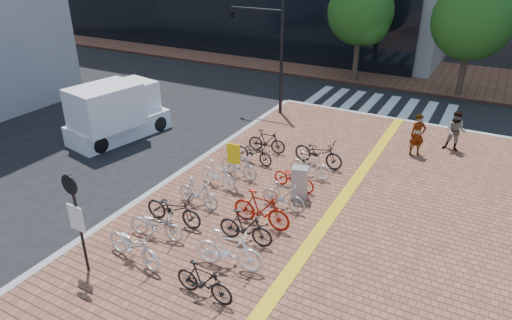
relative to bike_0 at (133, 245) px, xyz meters
The scene contains 28 objects.
ground 3.08m from the bike_0, 51.11° to the left, with size 120.00×120.00×0.00m, color black.
kerb_north 15.16m from the bike_0, 71.19° to the left, with size 14.00×0.25×0.15m, color gray.
far_sidewalk 23.42m from the bike_0, 85.38° to the left, with size 70.00×8.00×0.15m, color brown.
crosswalk 16.52m from the bike_0, 81.70° to the left, with size 7.50×4.00×0.01m.
street_trees 21.24m from the bike_0, 70.71° to the left, with size 16.20×4.60×6.35m.
bike_0 is the anchor object (origin of this frame).
bike_1 1.16m from the bike_0, 99.04° to the left, with size 0.61×1.75×0.92m, color silver.
bike_2 1.99m from the bike_0, 95.67° to the left, with size 0.68×1.94×1.02m, color black.
bike_3 3.16m from the bike_0, 92.18° to the left, with size 0.46×1.62×0.98m, color #BBBBC0.
bike_4 4.56m from the bike_0, 93.31° to the left, with size 0.46×1.62×0.97m, color white.
bike_5 5.51m from the bike_0, 89.66° to the left, with size 0.47×1.67×1.00m, color #B7B6BB.
bike_6 6.83m from the bike_0, 90.53° to the left, with size 0.58×1.67×0.88m, color black.
bike_7 7.94m from the bike_0, 90.51° to the left, with size 0.45×1.58×0.95m, color black.
bike_8 2.45m from the bike_0, ahead, with size 0.46×1.64×0.98m, color black.
bike_9 2.58m from the bike_0, 22.23° to the left, with size 0.54×1.91×1.15m, color white.
bike_10 3.09m from the bike_0, 44.61° to the left, with size 0.47×1.68×1.01m, color black.
bike_11 3.83m from the bike_0, 54.87° to the left, with size 0.54×1.91×1.15m, color #9E180B.
bike_12 4.92m from the bike_0, 60.95° to the left, with size 0.44×1.56×0.94m, color #A4A4A9.
bike_13 6.08m from the bike_0, 69.36° to the left, with size 0.56×1.60×0.84m, color red.
bike_14 7.11m from the bike_0, 71.12° to the left, with size 0.46×1.62×0.97m, color white.
bike_15 8.11m from the bike_0, 74.20° to the left, with size 0.70×2.01×1.06m, color black.
pedestrian_a 11.81m from the bike_0, 63.28° to the left, with size 0.63×0.41×1.72m, color gray.
pedestrian_b 13.46m from the bike_0, 60.67° to the left, with size 0.82×0.64×1.68m, color #454757.
utility_box 5.77m from the bike_0, 63.57° to the left, with size 0.53×0.38×1.15m, color #A6A5AA.
yellow_sign 4.79m from the bike_0, 86.26° to the left, with size 0.46×0.14×1.69m.
notice_sign 1.78m from the bike_0, 132.75° to the right, with size 0.53×0.13×2.86m.
traffic_light_pole 13.16m from the bike_0, 102.96° to the left, with size 2.90×1.12×5.40m.
box_truck 9.43m from the bike_0, 136.20° to the left, with size 2.71×4.67×2.54m.
Camera 1 is at (5.70, -9.51, 8.03)m, focal length 32.00 mm.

